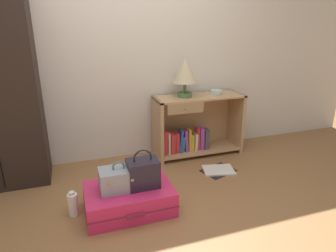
% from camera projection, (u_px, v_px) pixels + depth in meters
% --- Properties ---
extents(ground_plane, '(9.00, 9.00, 0.00)m').
position_uv_depth(ground_plane, '(169.00, 226.00, 2.42)').
color(ground_plane, olive).
extents(back_wall, '(6.40, 0.10, 2.60)m').
position_uv_depth(back_wall, '(125.00, 46.00, 3.33)').
color(back_wall, silver).
rests_on(back_wall, ground_plane).
extents(bookshelf, '(1.07, 0.39, 0.73)m').
position_uv_depth(bookshelf, '(194.00, 127.00, 3.65)').
color(bookshelf, tan).
rests_on(bookshelf, ground_plane).
extents(table_lamp, '(0.28, 0.28, 0.45)m').
position_uv_depth(table_lamp, '(185.00, 72.00, 3.38)').
color(table_lamp, '#4C7542').
rests_on(table_lamp, bookshelf).
extents(bowl, '(0.14, 0.14, 0.05)m').
position_uv_depth(bowl, '(216.00, 92.00, 3.58)').
color(bowl, silver).
rests_on(bowl, bookshelf).
extents(suitcase_large, '(0.75, 0.51, 0.22)m').
position_uv_depth(suitcase_large, '(129.00, 199.00, 2.59)').
color(suitcase_large, '#DB2860').
rests_on(suitcase_large, ground_plane).
extents(train_case, '(0.33, 0.22, 0.26)m').
position_uv_depth(train_case, '(119.00, 179.00, 2.50)').
color(train_case, '#8E99A3').
rests_on(train_case, suitcase_large).
extents(handbag, '(0.26, 0.19, 0.34)m').
position_uv_depth(handbag, '(143.00, 173.00, 2.53)').
color(handbag, '#231E2D').
rests_on(handbag, suitcase_large).
extents(bottle, '(0.08, 0.08, 0.22)m').
position_uv_depth(bottle, '(73.00, 204.00, 2.52)').
color(bottle, white).
rests_on(bottle, ground_plane).
extents(open_book_on_floor, '(0.41, 0.36, 0.02)m').
position_uv_depth(open_book_on_floor, '(218.00, 170.00, 3.30)').
color(open_book_on_floor, white).
rests_on(open_book_on_floor, ground_plane).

